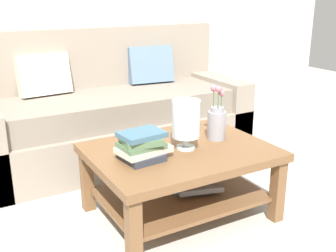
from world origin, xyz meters
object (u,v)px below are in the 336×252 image
Objects in this scene: couch at (111,114)px; book_stack_main at (142,146)px; coffee_table at (181,167)px; flower_pitcher at (217,122)px; glass_hurricane_vase at (186,120)px.

couch reaches higher than book_stack_main.
book_stack_main is (-0.30, -1.19, 0.16)m from couch.
couch is 2.07× the size of coffee_table.
couch is at bearing 89.27° from coffee_table.
couch is at bearing 103.43° from flower_pitcher.
glass_hurricane_vase is at bearing -40.70° from coffee_table.
coffee_table is at bearing 139.30° from glass_hurricane_vase.
flower_pitcher is (0.28, 0.03, 0.24)m from coffee_table.
book_stack_main is at bearing -103.95° from couch.
coffee_table is 0.35m from book_stack_main.
flower_pitcher reaches higher than glass_hurricane_vase.
couch is at bearing 90.27° from glass_hurricane_vase.
coffee_table is 0.37m from flower_pitcher.
couch reaches higher than coffee_table.
glass_hurricane_vase is (0.30, 0.02, 0.10)m from book_stack_main.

